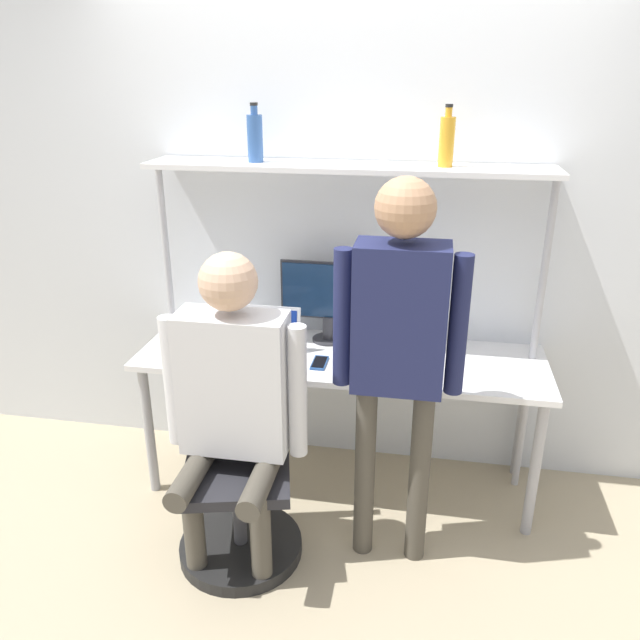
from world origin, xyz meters
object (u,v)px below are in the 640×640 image
(laptop, at_px, (270,342))
(person_standing, at_px, (399,333))
(office_chair, at_px, (239,496))
(monitor, at_px, (329,296))
(bottle_amber, at_px, (447,141))
(person_seated, at_px, (232,391))
(bottle_blue, at_px, (255,137))
(cell_phone, at_px, (319,363))

(laptop, height_order, person_standing, person_standing)
(office_chair, bearing_deg, monitor, 69.33)
(person_standing, xyz_separation_m, bottle_amber, (0.14, 0.63, 0.68))
(person_standing, relative_size, bottle_amber, 6.37)
(person_seated, height_order, bottle_blue, bottle_blue)
(monitor, relative_size, bottle_amber, 1.85)
(laptop, relative_size, bottle_amber, 1.06)
(cell_phone, height_order, office_chair, office_chair)
(monitor, xyz_separation_m, person_seated, (-0.27, -0.79, -0.15))
(cell_phone, height_order, person_standing, person_standing)
(monitor, height_order, cell_phone, monitor)
(person_seated, bearing_deg, laptop, 88.33)
(monitor, relative_size, person_standing, 0.29)
(monitor, bearing_deg, laptop, -138.70)
(bottle_amber, height_order, bottle_blue, same)
(cell_phone, height_order, person_seated, person_seated)
(laptop, relative_size, person_standing, 0.17)
(monitor, xyz_separation_m, bottle_amber, (0.54, -0.04, 0.78))
(bottle_amber, bearing_deg, cell_phone, -154.36)
(bottle_amber, bearing_deg, person_seated, -137.07)
(laptop, distance_m, person_standing, 0.83)
(laptop, distance_m, bottle_blue, 0.99)
(bottle_blue, bearing_deg, laptop, -63.91)
(laptop, relative_size, cell_phone, 1.91)
(person_seated, relative_size, person_standing, 0.83)
(monitor, bearing_deg, person_standing, -59.26)
(monitor, bearing_deg, bottle_blue, -174.13)
(person_standing, bearing_deg, person_seated, -169.45)
(monitor, bearing_deg, person_seated, -109.07)
(laptop, xyz_separation_m, cell_phone, (0.26, -0.07, -0.06))
(laptop, xyz_separation_m, person_standing, (0.65, -0.44, 0.28))
(monitor, distance_m, office_chair, 1.07)
(monitor, xyz_separation_m, person_standing, (0.39, -0.66, 0.10))
(monitor, relative_size, person_seated, 0.35)
(monitor, relative_size, office_chair, 0.55)
(laptop, xyz_separation_m, office_chair, (-0.03, -0.52, -0.54))
(office_chair, height_order, bottle_amber, bottle_amber)
(monitor, height_order, person_standing, person_standing)
(person_seated, relative_size, bottle_blue, 5.29)
(laptop, height_order, office_chair, laptop)
(cell_phone, xyz_separation_m, bottle_amber, (0.53, 0.25, 1.02))
(bottle_amber, bearing_deg, bottle_blue, -180.00)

